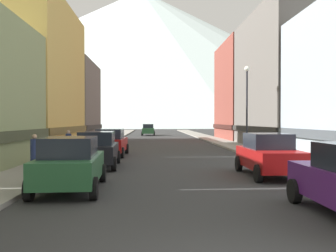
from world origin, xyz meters
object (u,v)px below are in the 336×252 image
car_right_1 (269,154)px  streetlamp_right (247,96)px  car_left_0 (71,163)px  trash_bin_right (330,161)px  potted_plant_0 (335,160)px  car_left_2 (111,142)px  car_left_1 (97,149)px  car_driving_0 (148,130)px  pedestrian_0 (35,154)px  potted_plant_2 (287,150)px  pedestrian_1 (68,144)px

car_right_1 → streetlamp_right: 10.36m
car_left_0 → trash_bin_right: bearing=15.6°
potted_plant_0 → car_left_2: bearing=141.3°
car_left_2 → car_right_1: 12.10m
car_left_2 → car_left_0: bearing=-90.0°
car_left_1 → potted_plant_0: (10.80, -2.52, -0.30)m
car_driving_0 → pedestrian_0: bearing=-96.2°
car_left_0 → potted_plant_0: (10.80, 3.77, -0.30)m
car_driving_0 → potted_plant_2: bearing=-77.0°
car_right_1 → potted_plant_0: 3.30m
pedestrian_1 → car_driving_0: bearing=82.6°
potted_plant_0 → trash_bin_right: bearing=-124.7°
car_left_0 → streetlamp_right: 16.01m
car_left_1 → streetlamp_right: bearing=35.3°
potted_plant_0 → streetlamp_right: streetlamp_right is taller
car_left_2 → pedestrian_1: (-2.45, -1.37, -0.03)m
car_driving_0 → pedestrian_0: size_ratio=2.80×
car_left_0 → pedestrian_1: car_left_0 is taller
car_left_0 → potted_plant_2: bearing=41.8°
car_left_1 → potted_plant_0: 11.09m
car_left_1 → pedestrian_0: bearing=-139.9°
car_left_0 → pedestrian_0: size_ratio=2.85×
trash_bin_right → car_right_1: bearing=176.0°
car_left_2 → trash_bin_right: 13.97m
car_left_0 → pedestrian_1: (-2.45, 11.05, -0.03)m
car_right_1 → potted_plant_0: (3.20, 0.76, -0.30)m
potted_plant_0 → potted_plant_2: potted_plant_0 is taller
car_left_0 → streetlamp_right: streetlamp_right is taller
trash_bin_right → pedestrian_1: (-12.60, 8.22, 0.23)m
car_driving_0 → pedestrian_1: 36.09m
car_left_0 → car_left_1: 6.29m
car_driving_0 → potted_plant_2: 38.18m
potted_plant_0 → pedestrian_1: bearing=151.2°
car_left_1 → trash_bin_right: bearing=-18.8°
pedestrian_0 → potted_plant_0: bearing=-2.0°
car_left_1 → pedestrian_1: 5.35m
car_right_1 → pedestrian_0: bearing=173.1°
trash_bin_right → car_left_1: bearing=161.2°
potted_plant_2 → pedestrian_0: 14.32m
trash_bin_right → streetlamp_right: 10.54m
potted_plant_0 → pedestrian_1: size_ratio=0.54×
car_left_0 → streetlamp_right: size_ratio=0.76×
car_right_1 → potted_plant_2: size_ratio=5.53×
car_left_1 → streetlamp_right: streetlamp_right is taller
car_left_2 → car_right_1: same height
trash_bin_right → pedestrian_0: bearing=173.7°
car_left_0 → car_left_1: bearing=90.0°
potted_plant_2 → streetlamp_right: streetlamp_right is taller
car_left_2 → pedestrian_0: car_left_2 is taller
pedestrian_0 → pedestrian_1: size_ratio=1.00×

